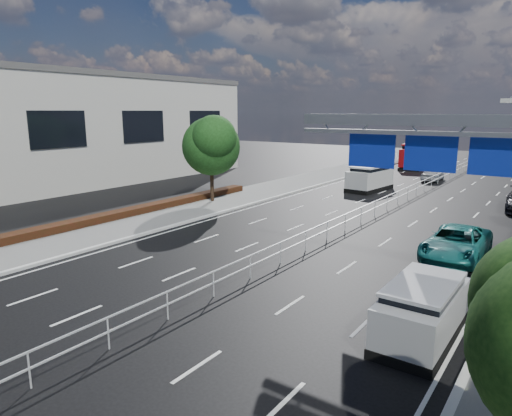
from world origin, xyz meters
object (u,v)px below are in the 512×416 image
Objects in this scene: near_car_silver at (433,174)px; red_bus at (416,154)px; near_car_dark at (435,160)px; white_minivan at (370,178)px; overhead_gantry at (450,147)px; parked_car_teal at (456,243)px; silver_minivan at (422,311)px.

red_bus is at bearing -66.49° from near_car_silver.
near_car_dark is (1.81, 2.50, -0.89)m from red_bus.
white_minivan reaches higher than near_car_silver.
near_car_silver is (-7.74, 29.45, -4.91)m from overhead_gantry.
parked_car_teal is (10.61, -38.79, 0.04)m from near_car_dark.
red_bus is at bearing 106.83° from silver_minivan.
white_minivan reaches higher than parked_car_teal.
white_minivan is 19.28m from parked_car_teal.
overhead_gantry is 2.35× the size of near_car_dark.
white_minivan is 1.30× the size of near_car_silver.
silver_minivan is 0.82× the size of parked_car_teal.
parked_car_teal is at bearing 104.31° from near_car_dark.
near_car_silver is at bearing 104.72° from overhead_gantry.
parked_car_teal is (10.62, -16.09, -0.33)m from white_minivan.
parked_car_teal is at bearing 96.08° from silver_minivan.
white_minivan is at bearing 115.10° from silver_minivan.
white_minivan is 1.22× the size of near_car_dark.
overhead_gantry reaches higher than near_car_dark.
white_minivan is at bearing -92.16° from red_bus.
silver_minivan is at bearing -83.86° from parked_car_teal.
red_bus is at bearing 101.31° from white_minivan.
overhead_gantry is 1.87× the size of parked_car_teal.
white_minivan is (-10.86, 20.28, -4.51)m from overhead_gantry.
near_car_silver is at bearing -73.19° from red_bus.
near_car_silver is at bearing 104.21° from silver_minivan.
near_car_silver is 13.88m from near_car_dark.
white_minivan is at bearing 88.98° from near_car_dark.
red_bus is at bearing 109.41° from parked_car_teal.
overhead_gantry is at bearing -55.59° from white_minivan.
near_car_dark is 49.16m from silver_minivan.
near_car_dark is (0.01, 22.70, -0.37)m from white_minivan.
parked_car_teal is (12.42, -36.29, -0.85)m from red_bus.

